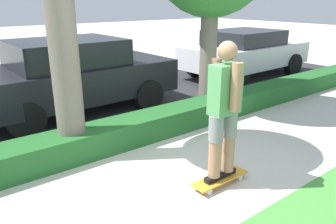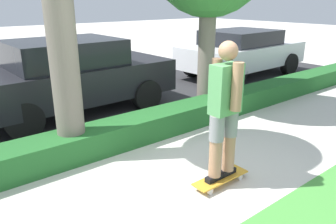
{
  "view_description": "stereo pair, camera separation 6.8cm",
  "coord_description": "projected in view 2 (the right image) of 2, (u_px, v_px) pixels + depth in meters",
  "views": [
    {
      "loc": [
        -2.55,
        -2.87,
        2.32
      ],
      "look_at": [
        0.12,
        0.6,
        0.81
      ],
      "focal_mm": 35.0,
      "sensor_mm": 36.0,
      "label": 1
    },
    {
      "loc": [
        -2.61,
        -2.83,
        2.32
      ],
      "look_at": [
        0.12,
        0.6,
        0.81
      ],
      "focal_mm": 35.0,
      "sensor_mm": 36.0,
      "label": 2
    }
  ],
  "objects": [
    {
      "name": "ground_plane",
      "position": [
        189.0,
        182.0,
        4.39
      ],
      "size": [
        60.0,
        60.0,
        0.0
      ],
      "primitive_type": "plane",
      "color": "beige"
    },
    {
      "name": "parked_car_middle",
      "position": [
        71.0,
        75.0,
        6.9
      ],
      "size": [
        4.22,
        2.05,
        1.55
      ],
      "rotation": [
        0.0,
        0.0,
        0.03
      ],
      "color": "black",
      "rests_on": "ground_plane"
    },
    {
      "name": "hedge_row",
      "position": [
        125.0,
        132.0,
        5.5
      ],
      "size": [
        18.65,
        0.6,
        0.42
      ],
      "color": "#236028",
      "rests_on": "ground_plane"
    },
    {
      "name": "parked_car_rear",
      "position": [
        242.0,
        51.0,
        10.31
      ],
      "size": [
        4.29,
        2.09,
        1.43
      ],
      "rotation": [
        0.0,
        0.0,
        0.04
      ],
      "color": "silver",
      "rests_on": "ground_plane"
    },
    {
      "name": "street_asphalt",
      "position": [
        66.0,
        106.0,
        7.49
      ],
      "size": [
        18.65,
        5.0,
        0.01
      ],
      "color": "#2D2D30",
      "rests_on": "ground_plane"
    },
    {
      "name": "skater_person",
      "position": [
        225.0,
        109.0,
        4.0
      ],
      "size": [
        0.51,
        0.46,
        1.77
      ],
      "color": "black",
      "rests_on": "skateboard"
    },
    {
      "name": "skateboard",
      "position": [
        221.0,
        178.0,
        4.32
      ],
      "size": [
        0.84,
        0.24,
        0.1
      ],
      "color": "gold",
      "rests_on": "ground_plane"
    }
  ]
}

